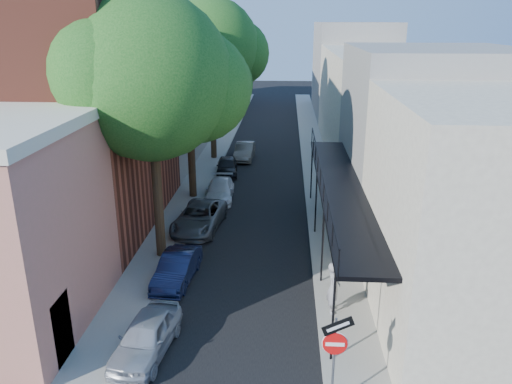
# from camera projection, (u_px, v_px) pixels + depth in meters

# --- Properties ---
(road_surface) EXTENTS (6.00, 64.00, 0.01)m
(road_surface) POSITION_uv_depth(u_px,v_px,m) (265.00, 150.00, 41.41)
(road_surface) COLOR black
(road_surface) RESTS_ON ground
(sidewalk_left) EXTENTS (2.00, 64.00, 0.12)m
(sidewalk_left) POSITION_uv_depth(u_px,v_px,m) (217.00, 149.00, 41.62)
(sidewalk_left) COLOR gray
(sidewalk_left) RESTS_ON ground
(sidewalk_right) EXTENTS (2.00, 64.00, 0.12)m
(sidewalk_right) POSITION_uv_depth(u_px,v_px,m) (313.00, 150.00, 41.16)
(sidewalk_right) COLOR gray
(sidewalk_right) RESTS_ON ground
(buildings_left) EXTENTS (10.10, 59.10, 12.00)m
(buildings_left) POSITION_uv_depth(u_px,v_px,m) (146.00, 91.00, 39.16)
(buildings_left) COLOR #C17163
(buildings_left) RESTS_ON ground
(buildings_right) EXTENTS (9.80, 55.00, 10.00)m
(buildings_right) POSITION_uv_depth(u_px,v_px,m) (379.00, 98.00, 38.96)
(buildings_right) COLOR beige
(buildings_right) RESTS_ON ground
(sign_post) EXTENTS (0.89, 0.17, 2.99)m
(sign_post) POSITION_uv_depth(u_px,v_px,m) (335.00, 347.00, 13.18)
(sign_post) COLOR #595B60
(sign_post) RESTS_ON ground
(oak_near) EXTENTS (7.48, 6.80, 11.42)m
(oak_near) POSITION_uv_depth(u_px,v_px,m) (162.00, 80.00, 20.41)
(oak_near) COLOR black
(oak_near) RESTS_ON ground
(oak_mid) EXTENTS (6.60, 6.00, 10.20)m
(oak_mid) POSITION_uv_depth(u_px,v_px,m) (196.00, 79.00, 28.20)
(oak_mid) COLOR black
(oak_mid) RESTS_ON ground
(oak_far) EXTENTS (7.70, 7.00, 11.90)m
(oak_far) POSITION_uv_depth(u_px,v_px,m) (218.00, 48.00, 36.33)
(oak_far) COLOR black
(oak_far) RESTS_ON ground
(parked_car_a) EXTENTS (1.89, 3.80, 1.24)m
(parked_car_a) POSITION_uv_depth(u_px,v_px,m) (146.00, 336.00, 15.99)
(parked_car_a) COLOR #959BA5
(parked_car_a) RESTS_ON ground
(parked_car_b) EXTENTS (1.55, 3.70, 1.19)m
(parked_car_b) POSITION_uv_depth(u_px,v_px,m) (177.00, 268.00, 20.42)
(parked_car_b) COLOR #111837
(parked_car_b) RESTS_ON ground
(parked_car_c) EXTENTS (2.57, 4.80, 1.28)m
(parked_car_c) POSITION_uv_depth(u_px,v_px,m) (199.00, 217.00, 25.56)
(parked_car_c) COLOR #515458
(parked_car_c) RESTS_ON ground
(parked_car_d) EXTENTS (1.77, 3.99, 1.14)m
(parked_car_d) POSITION_uv_depth(u_px,v_px,m) (220.00, 190.00, 29.87)
(parked_car_d) COLOR silver
(parked_car_d) RESTS_ON ground
(parked_car_e) EXTENTS (1.74, 3.64, 1.20)m
(parked_car_e) POSITION_uv_depth(u_px,v_px,m) (227.00, 166.00, 34.67)
(parked_car_e) COLOR black
(parked_car_e) RESTS_ON ground
(parked_car_f) EXTENTS (1.47, 3.91, 1.28)m
(parked_car_f) POSITION_uv_depth(u_px,v_px,m) (245.00, 151.00, 38.47)
(parked_car_f) COLOR #625C53
(parked_car_f) RESTS_ON ground
(pedestrian) EXTENTS (0.50, 0.74, 1.96)m
(pedestrian) POSITION_uv_depth(u_px,v_px,m) (334.00, 287.00, 17.96)
(pedestrian) COLOR gray
(pedestrian) RESTS_ON sidewalk_right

